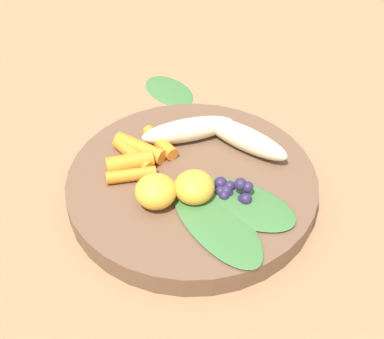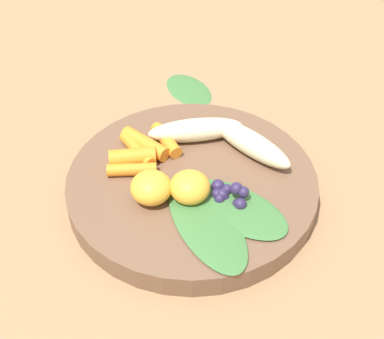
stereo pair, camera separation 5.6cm
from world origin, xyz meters
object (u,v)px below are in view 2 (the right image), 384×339
(bowl, at_px, (192,185))
(kale_leaf_stray, at_px, (189,89))
(banana_peeled_right, at_px, (251,143))
(banana_peeled_left, at_px, (196,130))
(orange_segment_near, at_px, (190,187))

(bowl, bearing_deg, kale_leaf_stray, -100.12)
(bowl, xyz_separation_m, kale_leaf_stray, (-0.04, -0.21, -0.01))
(bowl, xyz_separation_m, banana_peeled_right, (-0.07, -0.03, 0.03))
(bowl, distance_m, kale_leaf_stray, 0.21)
(bowl, height_order, kale_leaf_stray, bowl)
(bowl, relative_size, banana_peeled_left, 2.46)
(kale_leaf_stray, bearing_deg, orange_segment_near, 151.40)
(kale_leaf_stray, bearing_deg, bowl, 152.10)
(banana_peeled_left, relative_size, orange_segment_near, 2.65)
(banana_peeled_right, xyz_separation_m, orange_segment_near, (0.08, 0.06, 0.00))
(banana_peeled_right, relative_size, orange_segment_near, 2.65)
(banana_peeled_left, height_order, kale_leaf_stray, banana_peeled_left)
(bowl, distance_m, banana_peeled_right, 0.08)
(kale_leaf_stray, bearing_deg, banana_peeled_left, 154.42)
(banana_peeled_left, xyz_separation_m, banana_peeled_right, (-0.06, 0.04, 0.00))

